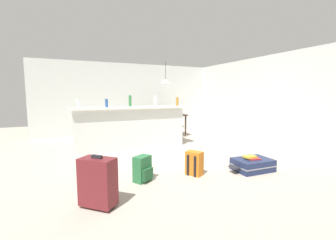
% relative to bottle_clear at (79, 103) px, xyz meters
% --- Properties ---
extents(ground_plane, '(13.00, 13.00, 0.05)m').
position_rel_bottle_clear_xyz_m(ground_plane, '(1.95, -0.65, -1.23)').
color(ground_plane, '#ADA393').
extents(wall_back, '(6.60, 0.10, 2.50)m').
position_rel_bottle_clear_xyz_m(wall_back, '(1.95, 2.40, 0.04)').
color(wall_back, silver).
rests_on(wall_back, ground_plane).
extents(wall_right, '(0.10, 6.00, 2.50)m').
position_rel_bottle_clear_xyz_m(wall_right, '(5.00, -0.35, 0.04)').
color(wall_right, silver).
rests_on(wall_right, ground_plane).
extents(partition_half_wall, '(2.80, 0.20, 1.05)m').
position_rel_bottle_clear_xyz_m(partition_half_wall, '(1.25, -0.09, -0.68)').
color(partition_half_wall, silver).
rests_on(partition_half_wall, ground_plane).
extents(bar_countertop, '(2.96, 0.40, 0.05)m').
position_rel_bottle_clear_xyz_m(bar_countertop, '(1.25, -0.09, -0.13)').
color(bar_countertop, white).
rests_on(bar_countertop, partition_half_wall).
extents(bottle_clear, '(0.06, 0.06, 0.21)m').
position_rel_bottle_clear_xyz_m(bottle_clear, '(0.00, 0.00, 0.00)').
color(bottle_clear, silver).
rests_on(bottle_clear, bar_countertop).
extents(bottle_blue, '(0.07, 0.07, 0.20)m').
position_rel_bottle_clear_xyz_m(bottle_blue, '(0.62, -0.13, -0.01)').
color(bottle_blue, '#284C89').
rests_on(bottle_blue, bar_countertop).
extents(bottle_green, '(0.07, 0.07, 0.29)m').
position_rel_bottle_clear_xyz_m(bottle_green, '(1.23, 0.01, 0.04)').
color(bottle_green, '#2D6B38').
rests_on(bottle_green, bar_countertop).
extents(bottle_white, '(0.08, 0.08, 0.27)m').
position_rel_bottle_clear_xyz_m(bottle_white, '(1.90, -0.04, 0.03)').
color(bottle_white, silver).
rests_on(bottle_white, bar_countertop).
extents(bottle_amber, '(0.07, 0.07, 0.23)m').
position_rel_bottle_clear_xyz_m(bottle_amber, '(2.49, -0.16, 0.01)').
color(bottle_amber, '#9E661E').
rests_on(bottle_amber, bar_countertop).
extents(dining_table, '(1.10, 0.80, 0.74)m').
position_rel_bottle_clear_xyz_m(dining_table, '(2.86, 1.25, -0.56)').
color(dining_table, '#332319').
rests_on(dining_table, ground_plane).
extents(dining_chair_near_partition, '(0.42, 0.42, 0.93)m').
position_rel_bottle_clear_xyz_m(dining_chair_near_partition, '(2.81, 0.67, -0.69)').
color(dining_chair_near_partition, '#4C331E').
rests_on(dining_chair_near_partition, ground_plane).
extents(dining_chair_far_side, '(0.47, 0.47, 0.93)m').
position_rel_bottle_clear_xyz_m(dining_chair_far_side, '(2.97, 1.78, -0.69)').
color(dining_chair_far_side, '#4C331E').
rests_on(dining_chair_far_side, ground_plane).
extents(pendant_lamp, '(0.34, 0.34, 0.78)m').
position_rel_bottle_clear_xyz_m(pendant_lamp, '(2.81, 1.33, 0.63)').
color(pendant_lamp, black).
extents(suitcase_flat_navy, '(0.84, 0.53, 0.22)m').
position_rel_bottle_clear_xyz_m(suitcase_flat_navy, '(2.83, -2.60, -1.10)').
color(suitcase_flat_navy, '#1E284C').
rests_on(suitcase_flat_navy, ground_plane).
extents(backpack_orange, '(0.32, 0.33, 0.42)m').
position_rel_bottle_clear_xyz_m(backpack_orange, '(1.74, -2.34, -1.01)').
color(backpack_orange, orange).
rests_on(backpack_orange, ground_plane).
extents(backpack_green, '(0.33, 0.33, 0.42)m').
position_rel_bottle_clear_xyz_m(backpack_green, '(0.81, -2.25, -1.01)').
color(backpack_green, '#286B3D').
rests_on(backpack_green, ground_plane).
extents(suitcase_upright_maroon, '(0.48, 0.48, 0.67)m').
position_rel_bottle_clear_xyz_m(suitcase_upright_maroon, '(0.04, -2.83, -0.88)').
color(suitcase_upright_maroon, maroon).
rests_on(suitcase_upright_maroon, ground_plane).
extents(book_stack, '(0.27, 0.23, 0.06)m').
position_rel_bottle_clear_xyz_m(book_stack, '(2.81, -2.59, -0.96)').
color(book_stack, '#AD2D2D').
rests_on(book_stack, suitcase_flat_navy).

